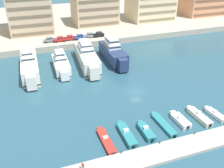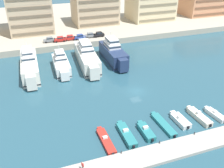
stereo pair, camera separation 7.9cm
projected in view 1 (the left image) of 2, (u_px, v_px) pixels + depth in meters
name	position (u px, v px, depth m)	size (l,w,h in m)	color
ground_plane	(136.00, 91.00, 63.28)	(400.00, 400.00, 0.00)	#285160
quay_promenade	(77.00, 20.00, 119.49)	(180.00, 70.00, 2.18)	#ADA38E
pier_dock	(185.00, 147.00, 45.51)	(120.00, 4.46, 0.62)	#A8A399
yacht_ivory_far_left	(29.00, 65.00, 70.83)	(4.87, 21.50, 8.71)	silver
yacht_white_left	(61.00, 64.00, 73.04)	(4.47, 15.08, 7.39)	white
yacht_ivory_mid_left	(87.00, 57.00, 76.17)	(6.01, 22.54, 8.68)	silver
yacht_navy_center_left	(113.00, 53.00, 78.56)	(4.97, 18.69, 9.00)	navy
motorboat_red_far_left	(106.00, 141.00, 46.79)	(1.83, 8.11, 1.08)	red
motorboat_teal_left	(126.00, 134.00, 48.15)	(1.86, 7.87, 1.50)	teal
motorboat_teal_mid_left	(146.00, 131.00, 48.91)	(1.79, 6.13, 1.58)	teal
motorboat_teal_center_left	(163.00, 124.00, 51.10)	(2.03, 8.62, 0.81)	teal
motorboat_white_center	(180.00, 120.00, 52.04)	(2.25, 6.02, 1.56)	white
motorboat_cream_center_right	(199.00, 116.00, 53.13)	(2.08, 7.41, 1.64)	beige
motorboat_white_mid_right	(215.00, 114.00, 53.88)	(2.10, 5.95, 1.31)	white
car_grey_far_left	(49.00, 39.00, 88.47)	(4.12, 1.95, 1.80)	slate
car_red_left	(60.00, 39.00, 88.95)	(4.14, 2.00, 1.80)	red
car_red_mid_left	(70.00, 38.00, 90.29)	(4.18, 2.09, 1.80)	red
car_blue_center_left	(80.00, 37.00, 91.16)	(4.11, 1.94, 1.80)	#28428E
car_grey_center	(90.00, 35.00, 92.87)	(4.11, 1.94, 1.80)	slate
car_black_center_right	(99.00, 34.00, 93.75)	(4.15, 2.02, 1.80)	black
apartment_block_left	(28.00, 3.00, 94.52)	(16.42, 15.58, 24.00)	#C6AD89
apartment_block_mid_left	(94.00, 4.00, 107.22)	(18.56, 15.37, 17.73)	#C6AD89
apartment_block_center_left	(150.00, 1.00, 113.15)	(19.44, 16.13, 18.11)	beige
pedestrian_far_side	(83.00, 165.00, 40.00)	(0.35, 0.61, 1.63)	#4C515B
bollard_west	(122.00, 152.00, 43.46)	(0.20, 0.20, 0.61)	#2D2D33
bollard_west_mid	(160.00, 142.00, 45.65)	(0.20, 0.20, 0.61)	#2D2D33
bollard_east_mid	(195.00, 133.00, 47.84)	(0.20, 0.20, 0.61)	#2D2D33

